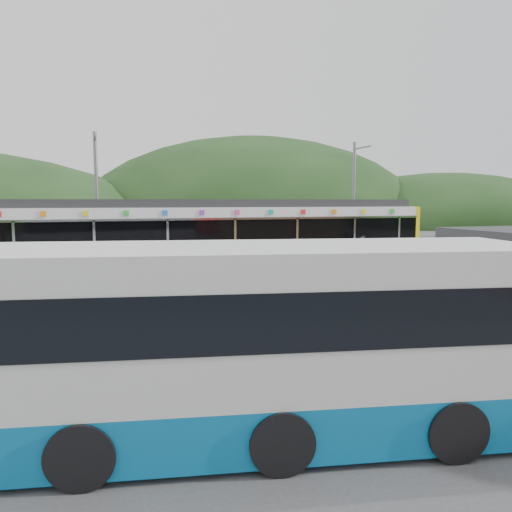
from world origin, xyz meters
name	(u,v)px	position (x,y,z in m)	size (l,w,h in m)	color
ground	(298,300)	(0.00, 0.00, 0.00)	(120.00, 120.00, 0.00)	#4C4C4F
hills	(370,273)	(6.19, 5.29, 0.00)	(146.00, 149.00, 26.00)	#1E3D19
platform	(269,282)	(0.00, 3.30, 0.15)	(26.00, 3.20, 0.30)	#9E9E99
yellow_line	(280,284)	(0.00, 2.00, 0.30)	(26.00, 0.10, 0.01)	yellow
train	(217,235)	(-1.67, 6.00, 2.06)	(20.44, 3.01, 3.74)	black
catenary_mast_west	(97,202)	(-7.00, 8.56, 3.65)	(0.18, 1.80, 7.00)	slate
catenary_mast_east	(354,202)	(7.00, 8.56, 3.65)	(0.18, 1.80, 7.00)	slate
bus	(183,348)	(-5.95, -9.56, 1.45)	(11.32, 4.48, 3.01)	#0C71B4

